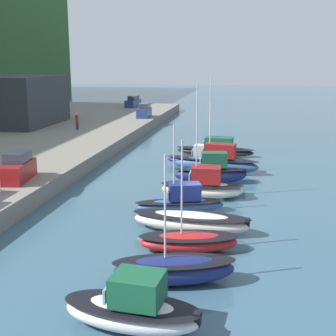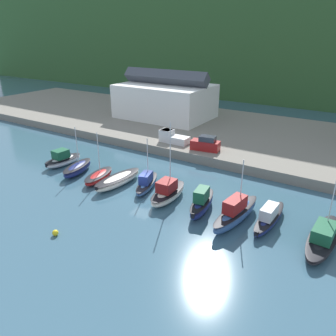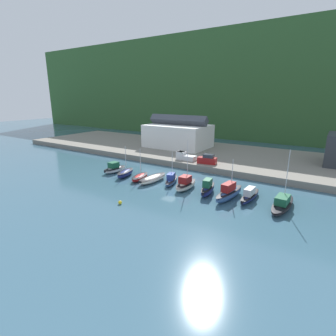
% 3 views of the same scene
% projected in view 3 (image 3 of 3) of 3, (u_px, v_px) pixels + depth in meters
% --- Properties ---
extents(ground_plane, '(320.00, 320.00, 0.00)m').
position_uv_depth(ground_plane, '(169.00, 186.00, 48.45)').
color(ground_plane, '#385B70').
extents(hillside_backdrop, '(240.00, 74.28, 39.83)m').
position_uv_depth(hillside_backdrop, '(281.00, 87.00, 119.56)').
color(hillside_backdrop, '#335B2D').
rests_on(hillside_backdrop, ground_plane).
extents(quay_promenade, '(128.68, 30.01, 1.35)m').
position_uv_depth(quay_promenade, '(223.00, 156.00, 69.88)').
color(quay_promenade, gray).
rests_on(quay_promenade, ground_plane).
extents(harbor_clubhouse, '(18.34, 12.37, 9.47)m').
position_uv_depth(harbor_clubhouse, '(178.00, 135.00, 77.72)').
color(harbor_clubhouse, white).
rests_on(harbor_clubhouse, quay_promenade).
extents(moored_boat_0, '(2.80, 5.88, 2.31)m').
position_uv_depth(moored_boat_0, '(115.00, 169.00, 56.94)').
color(moored_boat_0, silver).
rests_on(moored_boat_0, ground_plane).
extents(moored_boat_1, '(3.39, 6.20, 6.29)m').
position_uv_depth(moored_boat_1, '(125.00, 173.00, 54.07)').
color(moored_boat_1, navy).
rests_on(moored_boat_1, ground_plane).
extents(moored_boat_2, '(3.11, 5.84, 6.27)m').
position_uv_depth(moored_boat_2, '(140.00, 177.00, 51.91)').
color(moored_boat_2, red).
rests_on(moored_boat_2, ground_plane).
extents(moored_boat_3, '(2.74, 7.55, 1.24)m').
position_uv_depth(moored_boat_3, '(153.00, 179.00, 50.54)').
color(moored_boat_3, white).
rests_on(moored_boat_3, ground_plane).
extents(moored_boat_4, '(3.36, 6.48, 6.17)m').
position_uv_depth(moored_boat_4, '(171.00, 180.00, 49.60)').
color(moored_boat_4, '#33568E').
rests_on(moored_boat_4, ground_plane).
extents(moored_boat_5, '(2.55, 6.42, 8.89)m').
position_uv_depth(moored_boat_5, '(186.00, 184.00, 46.71)').
color(moored_boat_5, white).
rests_on(moored_boat_5, ground_plane).
extents(moored_boat_6, '(2.56, 6.39, 2.73)m').
position_uv_depth(moored_boat_6, '(208.00, 188.00, 44.19)').
color(moored_boat_6, navy).
rests_on(moored_boat_6, ground_plane).
extents(moored_boat_7, '(2.76, 8.31, 6.48)m').
position_uv_depth(moored_boat_7, '(229.00, 193.00, 42.07)').
color(moored_boat_7, '#33568E').
rests_on(moored_boat_7, ground_plane).
extents(moored_boat_8, '(1.92, 7.43, 2.10)m').
position_uv_depth(moored_boat_8, '(250.00, 195.00, 41.80)').
color(moored_boat_8, navy).
rests_on(moored_boat_8, ground_plane).
extents(moored_boat_9, '(2.78, 8.77, 8.78)m').
position_uv_depth(moored_boat_9, '(282.00, 204.00, 38.52)').
color(moored_boat_9, black).
rests_on(moored_boat_9, ground_plane).
extents(parked_car_1, '(4.42, 2.40, 2.16)m').
position_uv_depth(parked_car_1, '(207.00, 160.00, 58.89)').
color(parked_car_1, maroon).
rests_on(parked_car_1, quay_promenade).
extents(pickup_truck_0, '(4.74, 2.03, 1.90)m').
position_uv_depth(pickup_truck_0, '(185.00, 156.00, 62.55)').
color(pickup_truck_0, silver).
rests_on(pickup_truck_0, quay_promenade).
extents(mooring_buoy_0, '(0.58, 0.58, 0.58)m').
position_uv_depth(mooring_buoy_0, '(120.00, 202.00, 40.20)').
color(mooring_buoy_0, yellow).
rests_on(mooring_buoy_0, ground_plane).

